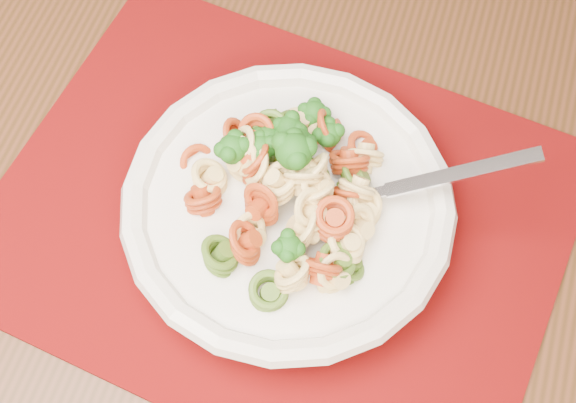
{
  "coord_description": "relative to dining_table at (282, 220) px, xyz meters",
  "views": [
    {
      "loc": [
        0.02,
        0.34,
        1.34
      ],
      "look_at": [
        -0.01,
        0.6,
        0.82
      ],
      "focal_mm": 50.0,
      "sensor_mm": 36.0,
      "label": 1
    }
  ],
  "objects": [
    {
      "name": "pasta_broccoli_heap",
      "position": [
        0.01,
        -0.05,
        0.14
      ],
      "size": [
        0.21,
        0.21,
        0.06
      ],
      "primitive_type": null,
      "color": "#DEBA6D",
      "rests_on": "pasta_bowl"
    },
    {
      "name": "placemat",
      "position": [
        0.0,
        -0.04,
        0.1
      ],
      "size": [
        0.51,
        0.46,
        0.0
      ],
      "primitive_type": "cube",
      "rotation": [
        0.0,
        0.0,
        -0.34
      ],
      "color": "#5A0703",
      "rests_on": "dining_table"
    },
    {
      "name": "fork",
      "position": [
        0.06,
        -0.05,
        0.14
      ],
      "size": [
        0.18,
        0.06,
        0.08
      ],
      "primitive_type": null,
      "rotation": [
        0.0,
        -0.35,
        0.18
      ],
      "color": "silver",
      "rests_on": "pasta_bowl"
    },
    {
      "name": "pasta_bowl",
      "position": [
        0.01,
        -0.05,
        0.13
      ],
      "size": [
        0.25,
        0.25,
        0.05
      ],
      "color": "silver",
      "rests_on": "placemat"
    },
    {
      "name": "dining_table",
      "position": [
        0.0,
        0.0,
        0.0
      ],
      "size": [
        1.71,
        1.28,
        0.77
      ],
      "rotation": [
        0.0,
        0.0,
        -0.21
      ],
      "color": "#4A2615",
      "rests_on": "ground"
    }
  ]
}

